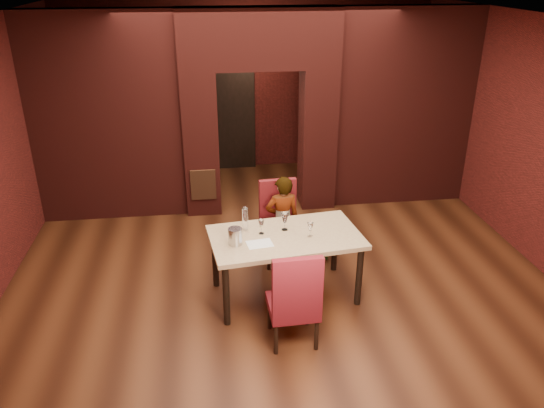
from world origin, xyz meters
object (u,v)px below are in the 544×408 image
Objects in this scene: wine_glass_b at (285,221)px; wine_bucket at (235,236)px; person_seated at (282,220)px; chair_near at (293,295)px; chair_far at (281,224)px; wine_glass_c at (310,230)px; water_bottle at (245,218)px; potted_plant at (323,245)px; wine_glass_a at (261,227)px; dining_table at (285,265)px.

wine_bucket is at bearing -155.56° from wine_glass_b.
person_seated reaches higher than wine_bucket.
chair_near is at bearing 80.60° from person_seated.
chair_far reaches higher than wine_bucket.
person_seated is at bearing -76.23° from chair_far.
wine_bucket reaches higher than wine_glass_c.
wine_glass_b reaches higher than wine_glass_c.
water_bottle reaches higher than wine_glass_c.
wine_glass_c is 0.44× the size of potted_plant.
wine_bucket is at bearing -112.72° from water_bottle.
wine_glass_c is at bearing -14.85° from wine_glass_a.
water_bottle reaches higher than wine_glass_a.
wine_glass_a is 0.60× the size of water_bottle.
chair_far is at bearing 178.74° from potted_plant.
water_bottle reaches higher than chair_far.
chair_near is 3.79× the size of water_bottle.
chair_far is at bearing 85.19° from wine_glass_b.
potted_plant is at bearing 66.82° from wine_glass_c.
chair_near reaches higher than potted_plant.
wine_glass_a is 0.90× the size of wine_bucket.
dining_table is at bearing -24.76° from water_bottle.
wine_glass_b is 1.24× the size of wine_glass_c.
wine_glass_b is at bearing 11.64° from wine_glass_a.
wine_glass_b is (-0.07, -0.66, 0.31)m from person_seated.
wine_glass_c is at bearing 4.61° from wine_bucket.
water_bottle reaches higher than wine_glass_b.
chair_near is 5.07× the size of wine_glass_b.
potted_plant is (0.67, 0.83, -0.21)m from dining_table.
chair_far is 6.24× the size of wine_glass_a.
person_seated is 3.09× the size of potted_plant.
wine_glass_a is (-0.37, -0.72, 0.29)m from person_seated.
wine_glass_a reaches higher than dining_table.
wine_glass_a is at bearing 156.89° from dining_table.
wine_bucket is 1.76m from potted_plant.
wine_bucket is at bearing -175.39° from wine_glass_c.
chair_far is 0.69m from potted_plant.
potted_plant is (0.38, 0.90, -0.72)m from wine_glass_c.
chair_far is 0.08m from person_seated.
dining_table is 8.93× the size of wine_bucket.
wine_bucket is at bearing -142.73° from potted_plant.
wine_glass_b is 0.68m from wine_bucket.
chair_near is 0.90× the size of person_seated.
chair_near is at bearing -98.47° from chair_far.
chair_near is 1.66m from person_seated.
water_bottle is (-0.54, -0.59, 0.35)m from person_seated.
wine_glass_c reaches higher than dining_table.
person_seated is (0.01, -0.04, 0.07)m from chair_far.
chair_far is at bearing -76.55° from person_seated.
chair_near reaches higher than wine_glass_b.
wine_glass_c is at bearing -114.53° from chair_near.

